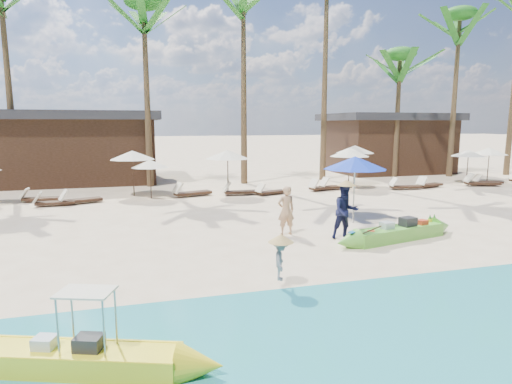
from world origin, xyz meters
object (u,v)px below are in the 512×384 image
object	(u,v)px
yellow_canoe	(77,359)
blue_umbrella	(355,163)
green_canoe	(398,233)
tourist	(286,210)

from	to	relation	value
yellow_canoe	blue_umbrella	distance (m)	11.43
green_canoe	blue_umbrella	xyz separation A→B (m)	(-0.21, 2.46, 1.96)
yellow_canoe	tourist	world-z (taller)	tourist
tourist	blue_umbrella	size ratio (longest dim) A/B	0.66
blue_umbrella	green_canoe	bearing A→B (deg)	-85.22
green_canoe	tourist	distance (m)	3.52
blue_umbrella	tourist	bearing A→B (deg)	-162.21
tourist	yellow_canoe	bearing A→B (deg)	46.87
green_canoe	yellow_canoe	distance (m)	9.97
green_canoe	tourist	size ratio (longest dim) A/B	3.27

